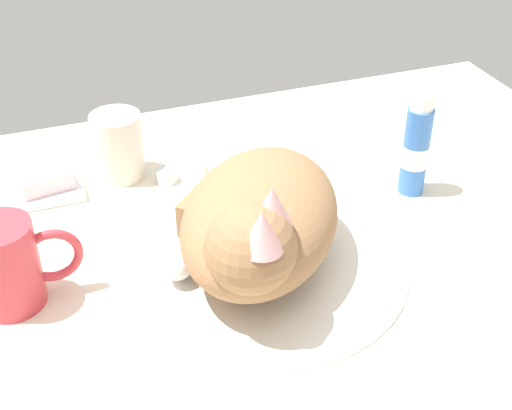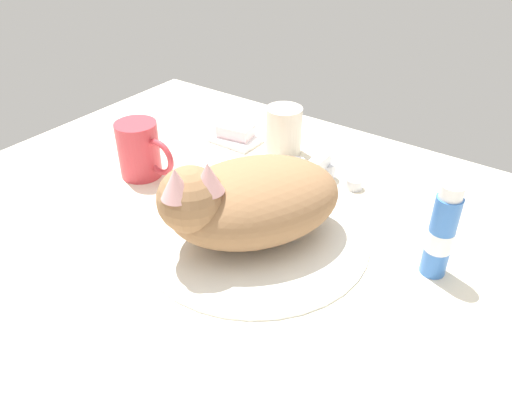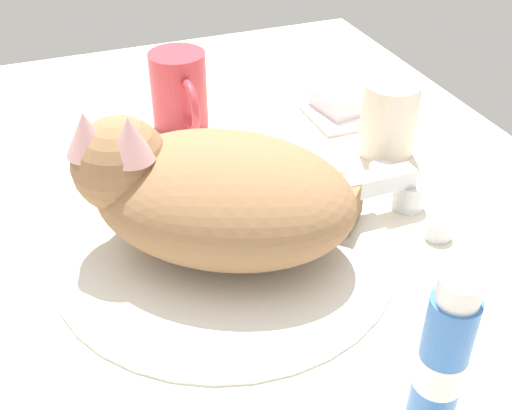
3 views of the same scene
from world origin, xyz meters
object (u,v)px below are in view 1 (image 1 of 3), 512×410
(cat, at_px, (257,223))
(rinse_cup, at_px, (118,146))
(soap_bar, at_px, (45,180))
(toothpaste_bottle, at_px, (416,148))
(coffee_mug, at_px, (8,265))
(faucet, at_px, (211,165))

(cat, height_order, rinse_cup, cat)
(soap_bar, relative_size, toothpaste_bottle, 0.48)
(coffee_mug, height_order, rinse_cup, coffee_mug)
(faucet, xyz_separation_m, coffee_mug, (-0.26, -0.16, 0.03))
(cat, bearing_deg, toothpaste_bottle, 19.71)
(toothpaste_bottle, bearing_deg, faucet, 154.39)
(rinse_cup, bearing_deg, cat, -68.20)
(rinse_cup, height_order, toothpaste_bottle, toothpaste_bottle)
(faucet, height_order, toothpaste_bottle, toothpaste_bottle)
(faucet, distance_m, rinse_cup, 0.12)
(faucet, relative_size, rinse_cup, 1.57)
(coffee_mug, bearing_deg, faucet, 31.20)
(coffee_mug, height_order, soap_bar, coffee_mug)
(cat, relative_size, rinse_cup, 3.35)
(cat, xyz_separation_m, toothpaste_bottle, (0.24, 0.09, -0.00))
(toothpaste_bottle, bearing_deg, cat, -160.29)
(cat, distance_m, coffee_mug, 0.26)
(toothpaste_bottle, bearing_deg, rinse_cup, 154.35)
(coffee_mug, distance_m, soap_bar, 0.20)
(soap_bar, bearing_deg, coffee_mug, -105.46)
(coffee_mug, bearing_deg, rinse_cup, 54.23)
(cat, relative_size, toothpaste_bottle, 2.21)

